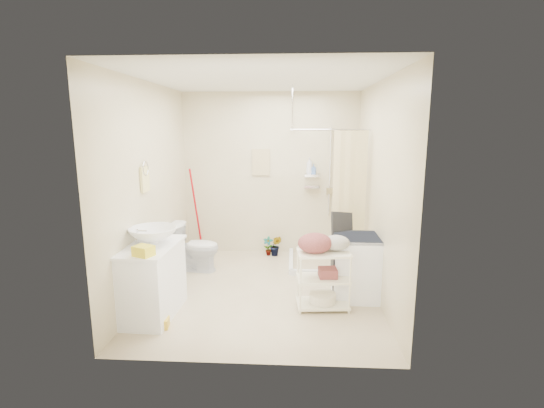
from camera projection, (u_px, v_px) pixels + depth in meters
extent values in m
plane|color=beige|center=(263.00, 290.00, 5.05)|extent=(3.20, 3.20, 0.00)
cube|color=silver|center=(262.00, 79.00, 4.54)|extent=(2.80, 3.20, 0.04)
cube|color=beige|center=(270.00, 175.00, 6.36)|extent=(2.80, 0.04, 2.60)
cube|color=beige|center=(247.00, 221.00, 3.23)|extent=(2.80, 0.04, 2.60)
cube|color=beige|center=(150.00, 189.00, 4.87)|extent=(0.04, 3.20, 2.60)
cube|color=beige|center=(379.00, 191.00, 4.72)|extent=(0.04, 3.20, 2.60)
cube|color=white|center=(153.00, 280.00, 4.33)|extent=(0.54, 0.93, 0.80)
imported|color=white|center=(153.00, 235.00, 4.31)|extent=(0.61, 0.61, 0.18)
cube|color=yellow|center=(143.00, 251.00, 3.89)|extent=(0.23, 0.21, 0.10)
cube|color=gold|center=(160.00, 321.00, 4.09)|extent=(0.28, 0.23, 0.14)
imported|color=silver|center=(195.00, 247.00, 5.70)|extent=(0.72, 0.45, 0.70)
imported|color=maroon|center=(268.00, 246.00, 6.39)|extent=(0.17, 0.13, 0.31)
imported|color=brown|center=(276.00, 246.00, 6.37)|extent=(0.20, 0.17, 0.34)
cube|color=beige|center=(261.00, 162.00, 6.31)|extent=(0.28, 0.03, 0.42)
imported|color=silver|center=(309.00, 166.00, 6.23)|extent=(0.11, 0.11, 0.26)
imported|color=#4C6EB1|center=(314.00, 169.00, 6.23)|extent=(0.08, 0.09, 0.16)
cube|color=white|center=(356.00, 267.00, 4.78)|extent=(0.53, 0.55, 0.77)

